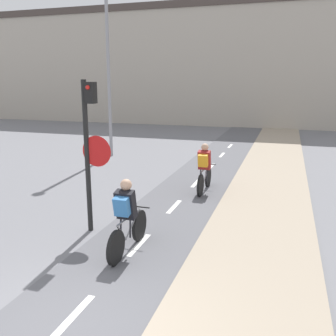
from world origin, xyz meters
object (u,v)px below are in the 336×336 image
(street_lamp_far, at_px, (108,43))
(cyclist_near, at_px, (127,218))
(cyclist_far, at_px, (204,169))
(traffic_light_pole, at_px, (90,141))

(street_lamp_far, xyz_separation_m, cyclist_near, (4.64, -8.78, -4.14))
(cyclist_far, bearing_deg, traffic_light_pole, -114.79)
(traffic_light_pole, distance_m, cyclist_near, 1.95)
(street_lamp_far, bearing_deg, traffic_light_pole, -66.50)
(cyclist_near, bearing_deg, traffic_light_pole, 145.82)
(cyclist_near, bearing_deg, street_lamp_far, 117.87)
(street_lamp_far, bearing_deg, cyclist_near, -62.13)
(cyclist_near, bearing_deg, cyclist_far, 83.14)
(traffic_light_pole, xyz_separation_m, cyclist_far, (1.71, 3.71, -1.34))
(street_lamp_far, distance_m, cyclist_far, 7.89)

